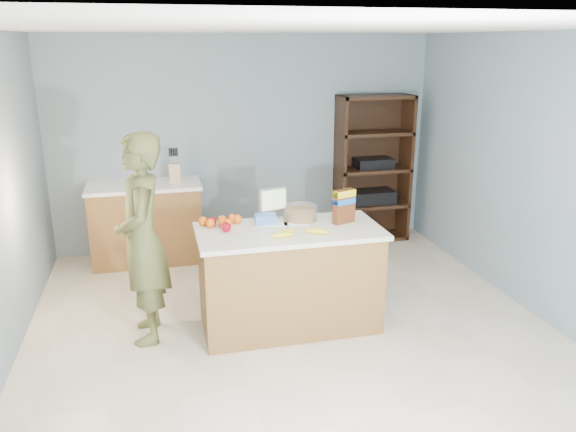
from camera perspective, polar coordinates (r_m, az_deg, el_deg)
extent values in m
cube|color=beige|center=(4.83, 1.00, -12.64)|extent=(4.50, 5.00, 0.02)
cube|color=gray|center=(6.73, -4.34, 7.35)|extent=(4.50, 0.02, 2.50)
cube|color=gray|center=(2.20, 18.37, -15.43)|extent=(4.50, 0.02, 2.50)
cube|color=gray|center=(5.36, 25.11, 3.16)|extent=(0.02, 5.00, 2.50)
cube|color=white|center=(4.18, 1.19, 18.55)|extent=(4.50, 5.00, 0.02)
cube|color=brown|center=(4.89, 0.14, -6.56)|extent=(1.50, 0.70, 0.86)
cube|color=silver|center=(4.73, 0.14, -1.56)|extent=(1.56, 0.76, 0.04)
cube|color=black|center=(5.06, 0.14, -10.50)|extent=(1.46, 0.66, 0.10)
cube|color=brown|center=(6.55, -14.14, -0.81)|extent=(1.20, 0.60, 0.86)
cube|color=white|center=(6.43, -14.44, 3.01)|extent=(1.24, 0.62, 0.04)
cube|color=black|center=(7.19, 8.08, 5.03)|extent=(0.90, 0.04, 1.80)
cube|color=black|center=(6.88, 5.28, 4.57)|extent=(0.04, 0.40, 1.80)
cube|color=black|center=(7.20, 11.80, 4.85)|extent=(0.04, 0.40, 1.80)
cube|color=black|center=(7.27, 8.30, -2.07)|extent=(0.90, 0.40, 0.04)
cube|color=black|center=(7.14, 8.45, 1.19)|extent=(0.90, 0.40, 0.04)
cube|color=black|center=(7.03, 8.61, 4.72)|extent=(0.90, 0.40, 0.04)
cube|color=black|center=(6.94, 8.78, 8.34)|extent=(0.90, 0.40, 0.04)
cube|color=black|center=(6.89, 8.95, 11.87)|extent=(0.90, 0.40, 0.04)
cube|color=black|center=(7.11, 8.49, 1.96)|extent=(0.55, 0.32, 0.16)
cube|color=black|center=(7.01, 8.64, 5.36)|extent=(0.45, 0.30, 0.12)
imported|color=#4F532A|center=(4.71, -14.59, -2.32)|extent=(0.43, 0.64, 1.75)
cube|color=tan|center=(6.38, -11.44, 4.30)|extent=(0.12, 0.10, 0.22)
cylinder|color=black|center=(6.35, -11.89, 5.64)|extent=(0.02, 0.02, 0.09)
cylinder|color=black|center=(6.35, -11.70, 5.65)|extent=(0.02, 0.02, 0.09)
cylinder|color=black|center=(6.35, -11.52, 5.66)|extent=(0.02, 0.02, 0.09)
cylinder|color=black|center=(6.35, -11.34, 5.67)|extent=(0.02, 0.02, 0.09)
cylinder|color=black|center=(6.35, -11.16, 5.69)|extent=(0.02, 0.02, 0.09)
cube|color=white|center=(4.84, -1.34, -0.85)|extent=(0.24, 0.15, 0.00)
cube|color=white|center=(4.86, 0.88, -0.78)|extent=(0.23, 0.13, 0.00)
ellipsoid|color=yellow|center=(4.57, -0.22, -1.66)|extent=(0.20, 0.13, 0.04)
ellipsoid|color=yellow|center=(4.51, -0.53, -1.95)|extent=(0.20, 0.06, 0.04)
ellipsoid|color=yellow|center=(4.62, 2.88, -1.50)|extent=(0.20, 0.11, 0.04)
ellipsoid|color=yellow|center=(4.60, 2.98, -1.58)|extent=(0.20, 0.13, 0.04)
sphere|color=maroon|center=(4.82, -7.75, -0.58)|extent=(0.08, 0.08, 0.08)
sphere|color=maroon|center=(4.67, -6.31, -1.14)|extent=(0.08, 0.08, 0.08)
sphere|color=orange|center=(4.79, -7.92, -0.73)|extent=(0.08, 0.08, 0.08)
sphere|color=orange|center=(4.86, -6.71, -0.40)|extent=(0.08, 0.08, 0.08)
sphere|color=orange|center=(4.77, -6.16, -0.75)|extent=(0.08, 0.08, 0.08)
sphere|color=orange|center=(4.90, -5.64, -0.23)|extent=(0.08, 0.08, 0.08)
sphere|color=orange|center=(4.85, -8.63, -0.51)|extent=(0.08, 0.08, 0.08)
sphere|color=orange|center=(4.79, -6.67, -0.68)|extent=(0.08, 0.08, 0.08)
sphere|color=orange|center=(4.88, -5.14, -0.31)|extent=(0.08, 0.08, 0.08)
cube|color=blue|center=(4.86, -2.30, -0.29)|extent=(0.19, 0.14, 0.08)
cylinder|color=#267219|center=(4.95, 1.23, 0.12)|extent=(0.27, 0.27, 0.09)
cylinder|color=white|center=(4.95, 1.23, 0.34)|extent=(0.30, 0.30, 0.13)
cylinder|color=silver|center=(5.02, -1.52, -0.13)|extent=(0.12, 0.12, 0.01)
cylinder|color=silver|center=(5.01, -1.52, 0.20)|extent=(0.02, 0.02, 0.05)
cube|color=silver|center=(4.97, -1.54, 1.69)|extent=(0.28, 0.12, 0.22)
cube|color=yellow|center=(4.95, -1.42, 1.64)|extent=(0.23, 0.08, 0.18)
cube|color=#592B14|center=(4.86, 5.71, 0.97)|extent=(0.21, 0.13, 0.30)
cube|color=yellow|center=(4.83, 5.76, 2.31)|extent=(0.21, 0.14, 0.06)
cube|color=blue|center=(4.85, 5.73, 1.51)|extent=(0.21, 0.14, 0.05)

